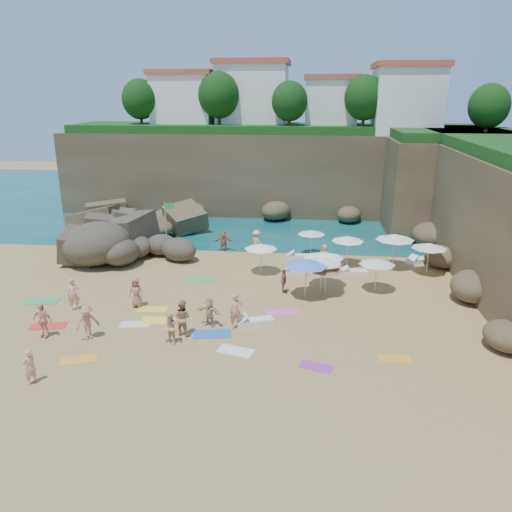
# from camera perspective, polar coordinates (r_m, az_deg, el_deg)

# --- Properties ---
(ground) EXTENTS (120.00, 120.00, 0.00)m
(ground) POSITION_cam_1_polar(r_m,az_deg,el_deg) (29.56, -4.52, -5.35)
(ground) COLOR tan
(ground) RESTS_ON ground
(seawater) EXTENTS (120.00, 120.00, 0.00)m
(seawater) POSITION_cam_1_polar(r_m,az_deg,el_deg) (58.06, 0.97, 6.42)
(seawater) COLOR #0C4751
(seawater) RESTS_ON ground
(cliff_back) EXTENTS (44.00, 8.00, 8.00)m
(cliff_back) POSITION_cam_1_polar(r_m,az_deg,el_deg) (52.30, 2.68, 9.56)
(cliff_back) COLOR brown
(cliff_back) RESTS_ON ground
(cliff_corner) EXTENTS (10.00, 12.00, 8.00)m
(cliff_corner) POSITION_cam_1_polar(r_m,az_deg,el_deg) (48.69, 20.35, 7.83)
(cliff_corner) COLOR brown
(cliff_corner) RESTS_ON ground
(rock_promontory) EXTENTS (12.00, 7.00, 2.00)m
(rock_promontory) POSITION_cam_1_polar(r_m,az_deg,el_deg) (47.10, -14.14, 3.10)
(rock_promontory) COLOR brown
(rock_promontory) RESTS_ON ground
(clifftop_buildings) EXTENTS (28.48, 9.48, 7.00)m
(clifftop_buildings) POSITION_cam_1_polar(r_m,az_deg,el_deg) (52.47, 3.96, 17.50)
(clifftop_buildings) COLOR white
(clifftop_buildings) RESTS_ON cliff_back
(clifftop_trees) EXTENTS (35.60, 23.82, 4.40)m
(clifftop_trees) POSITION_cam_1_polar(r_m,az_deg,el_deg) (46.15, 5.96, 17.40)
(clifftop_trees) COLOR #11380F
(clifftop_trees) RESTS_ON ground
(marina_masts) EXTENTS (3.10, 0.10, 6.00)m
(marina_masts) POSITION_cam_1_polar(r_m,az_deg,el_deg) (61.29, -14.77, 9.30)
(marina_masts) COLOR white
(marina_masts) RESTS_ON ground
(rock_outcrop) EXTENTS (8.93, 7.62, 3.06)m
(rock_outcrop) POSITION_cam_1_polar(r_m,az_deg,el_deg) (39.07, -13.20, 0.11)
(rock_outcrop) COLOR brown
(rock_outcrop) RESTS_ON ground
(flag_pole) EXTENTS (0.76, 0.16, 3.91)m
(flag_pole) POSITION_cam_1_polar(r_m,az_deg,el_deg) (38.91, -10.13, 4.06)
(flag_pole) COLOR silver
(flag_pole) RESTS_ON ground
(parasol_0) EXTENTS (2.22, 2.22, 2.10)m
(parasol_0) POSITION_cam_1_polar(r_m,az_deg,el_deg) (33.56, 0.56, 1.10)
(parasol_0) COLOR silver
(parasol_0) RESTS_ON ground
(parasol_1) EXTENTS (2.28, 2.28, 2.16)m
(parasol_1) POSITION_cam_1_polar(r_m,az_deg,el_deg) (35.77, 10.45, 1.95)
(parasol_1) COLOR silver
(parasol_1) RESTS_ON ground
(parasol_2) EXTENTS (2.07, 2.07, 1.96)m
(parasol_2) POSITION_cam_1_polar(r_m,az_deg,el_deg) (37.77, 6.36, 2.72)
(parasol_2) COLOR silver
(parasol_2) RESTS_ON ground
(parasol_3) EXTENTS (2.49, 2.49, 2.35)m
(parasol_3) POSITION_cam_1_polar(r_m,az_deg,el_deg) (31.27, 7.74, 0.09)
(parasol_3) COLOR silver
(parasol_3) RESTS_ON ground
(parasol_4) EXTENTS (2.64, 2.64, 2.50)m
(parasol_4) POSITION_cam_1_polar(r_m,az_deg,el_deg) (35.76, 15.61, 2.10)
(parasol_4) COLOR silver
(parasol_4) RESTS_ON ground
(parasol_5) EXTENTS (2.44, 2.44, 2.31)m
(parasol_5) POSITION_cam_1_polar(r_m,az_deg,el_deg) (30.44, 7.49, -0.48)
(parasol_5) COLOR silver
(parasol_5) RESTS_ON ground
(parasol_6) EXTENTS (2.01, 2.01, 1.90)m
(parasol_6) POSITION_cam_1_polar(r_m,az_deg,el_deg) (30.25, 7.99, -1.38)
(parasol_6) COLOR silver
(parasol_6) RESTS_ON ground
(parasol_8) EXTENTS (2.34, 2.34, 2.21)m
(parasol_8) POSITION_cam_1_polar(r_m,az_deg,el_deg) (35.31, 19.19, 1.11)
(parasol_8) COLOR silver
(parasol_8) RESTS_ON ground
(parasol_9) EXTENTS (2.22, 2.22, 2.10)m
(parasol_9) POSITION_cam_1_polar(r_m,az_deg,el_deg) (31.37, 13.67, -0.66)
(parasol_9) COLOR silver
(parasol_9) RESTS_ON ground
(parasol_10) EXTENTS (2.57, 2.57, 2.43)m
(parasol_10) POSITION_cam_1_polar(r_m,az_deg,el_deg) (29.54, 5.74, -0.76)
(parasol_10) COLOR silver
(parasol_10) RESTS_ON ground
(lounger_0) EXTENTS (1.91, 0.76, 0.29)m
(lounger_0) POSITION_cam_1_polar(r_m,az_deg,el_deg) (37.36, 5.00, -0.06)
(lounger_0) COLOR silver
(lounger_0) RESTS_ON ground
(lounger_1) EXTENTS (1.60, 0.72, 0.24)m
(lounger_1) POSITION_cam_1_polar(r_m,az_deg,el_deg) (34.13, 4.53, -1.86)
(lounger_1) COLOR silver
(lounger_1) RESTS_ON ground
(lounger_2) EXTENTS (2.05, 1.69, 0.31)m
(lounger_2) POSITION_cam_1_polar(r_m,az_deg,el_deg) (38.26, 18.20, -0.46)
(lounger_2) COLOR white
(lounger_2) RESTS_ON ground
(lounger_3) EXTENTS (1.88, 0.83, 0.28)m
(lounger_3) POSITION_cam_1_polar(r_m,az_deg,el_deg) (34.62, 11.10, -1.83)
(lounger_3) COLOR silver
(lounger_3) RESTS_ON ground
(lounger_4) EXTENTS (1.90, 1.55, 0.29)m
(lounger_4) POSITION_cam_1_polar(r_m,az_deg,el_deg) (35.03, 5.88, -1.33)
(lounger_4) COLOR white
(lounger_4) RESTS_ON ground
(lounger_5) EXTENTS (2.08, 1.35, 0.31)m
(lounger_5) POSITION_cam_1_polar(r_m,az_deg,el_deg) (26.78, -0.12, -7.53)
(lounger_5) COLOR white
(lounger_5) RESTS_ON ground
(towel_2) EXTENTS (1.80, 1.36, 0.03)m
(towel_2) POSITION_cam_1_polar(r_m,az_deg,el_deg) (24.92, -19.58, -11.11)
(towel_2) COLOR #FF9F28
(towel_2) RESTS_ON ground
(towel_3) EXTENTS (2.11, 1.35, 0.03)m
(towel_3) POSITION_cam_1_polar(r_m,az_deg,el_deg) (32.24, -23.32, -4.78)
(towel_3) COLOR green
(towel_3) RESTS_ON ground
(towel_4) EXTENTS (1.71, 0.90, 0.03)m
(towel_4) POSITION_cam_1_polar(r_m,az_deg,el_deg) (29.19, -11.74, -5.98)
(towel_4) COLOR yellow
(towel_4) RESTS_ON ground
(towel_5) EXTENTS (1.73, 1.09, 0.03)m
(towel_5) POSITION_cam_1_polar(r_m,az_deg,el_deg) (27.59, -13.62, -7.59)
(towel_5) COLOR silver
(towel_5) RESTS_ON ground
(towel_6) EXTENTS (1.61, 1.11, 0.03)m
(towel_6) POSITION_cam_1_polar(r_m,az_deg,el_deg) (23.18, 6.90, -12.43)
(towel_6) COLOR purple
(towel_6) RESTS_ON ground
(towel_7) EXTENTS (1.96, 1.25, 0.03)m
(towel_7) POSITION_cam_1_polar(r_m,az_deg,el_deg) (28.83, -22.62, -7.38)
(towel_7) COLOR red
(towel_7) RESTS_ON ground
(towel_8) EXTENTS (2.08, 1.33, 0.03)m
(towel_8) POSITION_cam_1_polar(r_m,az_deg,el_deg) (25.92, -5.06, -8.86)
(towel_8) COLOR blue
(towel_8) RESTS_ON ground
(towel_9) EXTENTS (2.02, 1.41, 0.03)m
(towel_9) POSITION_cam_1_polar(r_m,az_deg,el_deg) (28.20, 3.11, -6.49)
(towel_9) COLOR pink
(towel_9) RESTS_ON ground
(towel_10) EXTENTS (1.52, 0.79, 0.03)m
(towel_10) POSITION_cam_1_polar(r_m,az_deg,el_deg) (24.47, 15.55, -11.24)
(towel_10) COLOR orange
(towel_10) RESTS_ON ground
(towel_11) EXTENTS (1.60, 0.80, 0.03)m
(towel_11) POSITION_cam_1_polar(r_m,az_deg,el_deg) (33.13, -6.37, -2.74)
(towel_11) COLOR green
(towel_11) RESTS_ON ground
(towel_12) EXTENTS (1.95, 1.04, 0.03)m
(towel_12) POSITION_cam_1_polar(r_m,az_deg,el_deg) (27.76, -11.09, -7.23)
(towel_12) COLOR yellow
(towel_12) RESTS_ON ground
(towel_13) EXTENTS (1.92, 1.32, 0.03)m
(towel_13) POSITION_cam_1_polar(r_m,az_deg,el_deg) (24.28, -2.34, -10.78)
(towel_13) COLOR white
(towel_13) RESTS_ON ground
(person_stand_0) EXTENTS (0.80, 0.66, 1.89)m
(person_stand_0) POSITION_cam_1_polar(r_m,az_deg,el_deg) (29.99, -20.13, -4.16)
(person_stand_0) COLOR tan
(person_stand_0) RESTS_ON ground
(person_stand_1) EXTENTS (1.07, 0.92, 1.89)m
(person_stand_1) POSITION_cam_1_polar(r_m,az_deg,el_deg) (25.66, -8.44, -6.98)
(person_stand_1) COLOR tan
(person_stand_1) RESTS_ON ground
(person_stand_2) EXTENTS (1.17, 1.09, 1.76)m
(person_stand_2) POSITION_cam_1_polar(r_m,az_deg,el_deg) (38.50, 0.07, 1.71)
(person_stand_2) COLOR #E1AB7F
(person_stand_2) RESTS_ON ground
(person_stand_3) EXTENTS (0.44, 0.93, 1.55)m
(person_stand_3) POSITION_cam_1_polar(r_m,az_deg,el_deg) (30.69, 3.19, -2.86)
(person_stand_3) COLOR #8A5A45
(person_stand_3) RESTS_ON ground
(person_stand_4) EXTENTS (0.86, 0.91, 1.66)m
(person_stand_4) POSITION_cam_1_polar(r_m,az_deg,el_deg) (35.45, 7.76, 0.01)
(person_stand_4) COLOR tan
(person_stand_4) RESTS_ON ground
(person_stand_5) EXTENTS (1.53, 0.59, 1.61)m
(person_stand_5) POSITION_cam_1_polar(r_m,az_deg,el_deg) (38.96, -3.73, 1.76)
(person_stand_5) COLOR #A26751
(person_stand_5) RESTS_ON ground
(person_stand_6) EXTENTS (0.60, 0.69, 1.59)m
(person_stand_6) POSITION_cam_1_polar(r_m,az_deg,el_deg) (23.50, -24.48, -11.42)
(person_stand_6) COLOR #EFA188
(person_stand_6) RESTS_ON ground
(person_lie_0) EXTENTS (2.00, 2.11, 0.47)m
(person_lie_0) POSITION_cam_1_polar(r_m,az_deg,el_deg) (26.62, -18.57, -8.51)
(person_lie_0) COLOR #C07360
(person_lie_0) RESTS_ON ground
(person_lie_1) EXTENTS (1.29, 1.93, 0.44)m
(person_lie_1) POSITION_cam_1_polar(r_m,az_deg,el_deg) (27.63, -23.05, -8.09)
(person_lie_1) COLOR #F6A68C
(person_lie_1) RESTS_ON ground
(person_lie_2) EXTENTS (0.88, 1.73, 0.45)m
(person_lie_2) POSITION_cam_1_polar(r_m,az_deg,el_deg) (29.67, -13.43, -5.25)
(person_lie_2) COLOR #9E604F
(person_lie_2) RESTS_ON ground
(person_lie_3) EXTENTS (1.81, 1.88, 0.40)m
(person_lie_3) POSITION_cam_1_polar(r_m,az_deg,el_deg) (26.76, -5.32, -7.52)
(person_lie_3) COLOR tan
(person_lie_3) RESTS_ON ground
(person_lie_4) EXTENTS (1.44, 2.00, 0.45)m
(person_lie_4) POSITION_cam_1_polar(r_m,az_deg,el_deg) (26.36, -2.29, -7.80)
(person_lie_4) COLOR tan
(person_lie_4) RESTS_ON ground
(person_lie_5) EXTENTS (1.40, 1.75, 0.60)m
(person_lie_5) POSITION_cam_1_polar(r_m,az_deg,el_deg) (25.14, -9.66, -9.25)
(person_lie_5) COLOR #DDB47E
(person_lie_5) RESTS_ON ground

